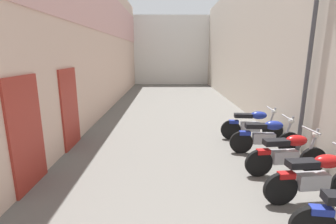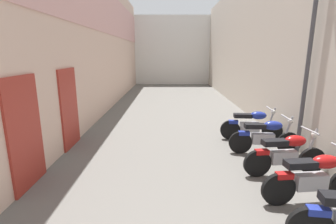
# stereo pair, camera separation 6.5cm
# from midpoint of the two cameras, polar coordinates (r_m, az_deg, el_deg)

# --- Properties ---
(ground_plane) EXTENTS (38.44, 38.44, 0.00)m
(ground_plane) POSITION_cam_midpoint_polar(r_m,az_deg,el_deg) (8.58, 2.24, -4.28)
(ground_plane) COLOR #66635E
(building_left) EXTENTS (0.45, 22.44, 6.19)m
(building_left) POSITION_cam_midpoint_polar(r_m,az_deg,el_deg) (10.53, -17.20, 15.62)
(building_left) COLOR beige
(building_left) RESTS_ON ground
(building_right) EXTENTS (0.45, 22.44, 6.06)m
(building_right) POSITION_cam_midpoint_polar(r_m,az_deg,el_deg) (10.83, 20.42, 14.85)
(building_right) COLOR beige
(building_right) RESTS_ON ground
(building_far_end) EXTENTS (9.26, 2.00, 5.66)m
(building_far_end) POSITION_cam_midpoint_polar(r_m,az_deg,el_deg) (22.39, 0.65, 13.95)
(building_far_end) COLOR silver
(building_far_end) RESTS_ON ground
(motorcycle_fourth) EXTENTS (1.85, 0.58, 1.04)m
(motorcycle_fourth) POSITION_cam_midpoint_polar(r_m,az_deg,el_deg) (5.15, 30.54, -12.66)
(motorcycle_fourth) COLOR black
(motorcycle_fourth) RESTS_ON ground
(motorcycle_fifth) EXTENTS (1.85, 0.58, 1.04)m
(motorcycle_fifth) POSITION_cam_midpoint_polar(r_m,az_deg,el_deg) (5.98, 25.48, -8.52)
(motorcycle_fifth) COLOR black
(motorcycle_fifth) RESTS_ON ground
(motorcycle_sixth) EXTENTS (1.85, 0.58, 1.04)m
(motorcycle_sixth) POSITION_cam_midpoint_polar(r_m,az_deg,el_deg) (6.99, 21.37, -5.05)
(motorcycle_sixth) COLOR black
(motorcycle_sixth) RESTS_ON ground
(motorcycle_seventh) EXTENTS (1.85, 0.58, 1.04)m
(motorcycle_seventh) POSITION_cam_midpoint_polar(r_m,az_deg,el_deg) (7.96, 18.58, -2.64)
(motorcycle_seventh) COLOR black
(motorcycle_seventh) RESTS_ON ground
(street_lamp) EXTENTS (0.79, 0.18, 4.89)m
(street_lamp) POSITION_cam_midpoint_polar(r_m,az_deg,el_deg) (6.85, 29.18, 13.78)
(street_lamp) COLOR #47474C
(street_lamp) RESTS_ON ground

